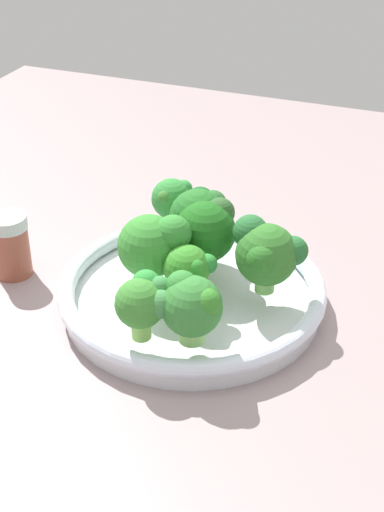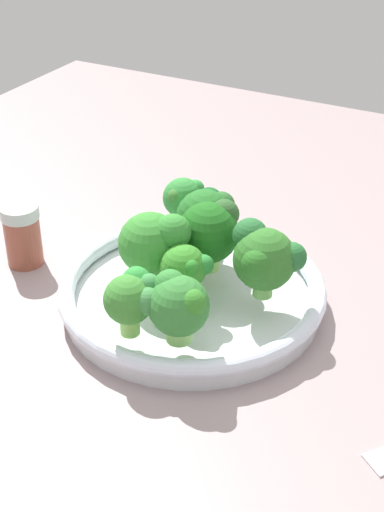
# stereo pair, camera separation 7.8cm
# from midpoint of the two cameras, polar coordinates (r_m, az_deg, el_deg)

# --- Properties ---
(ground_plane) EXTENTS (1.30, 1.30, 0.03)m
(ground_plane) POSITION_cam_midpoint_polar(r_m,az_deg,el_deg) (0.82, 4.57, -4.69)
(ground_plane) COLOR gray
(bowl) EXTENTS (0.29, 0.29, 0.03)m
(bowl) POSITION_cam_midpoint_polar(r_m,az_deg,el_deg) (0.81, 2.77, -2.88)
(bowl) COLOR silver
(bowl) RESTS_ON ground_plane
(broccoli_floret_0) EXTENTS (0.08, 0.07, 0.08)m
(broccoli_floret_0) POSITION_cam_midpoint_polar(r_m,az_deg,el_deg) (0.78, -0.07, 1.01)
(broccoli_floret_0) COLOR #86C05B
(broccoli_floret_0) RESTS_ON bowl
(broccoli_floret_1) EXTENTS (0.06, 0.05, 0.06)m
(broccoli_floret_1) POSITION_cam_midpoint_polar(r_m,az_deg,el_deg) (0.70, -1.30, -3.28)
(broccoli_floret_1) COLOR #8ECF5B
(broccoli_floret_1) RESTS_ON bowl
(broccoli_floret_2) EXTENTS (0.06, 0.07, 0.07)m
(broccoli_floret_2) POSITION_cam_midpoint_polar(r_m,az_deg,el_deg) (0.84, 3.78, 3.00)
(broccoli_floret_2) COLOR #8FC163
(broccoli_floret_2) RESTS_ON bowl
(broccoli_floret_3) EXTENTS (0.07, 0.07, 0.08)m
(broccoli_floret_3) POSITION_cam_midpoint_polar(r_m,az_deg,el_deg) (0.80, 4.14, 1.85)
(broccoli_floret_3) COLOR #98CC61
(broccoli_floret_3) RESTS_ON bowl
(broccoli_floret_4) EXTENTS (0.05, 0.05, 0.06)m
(broccoli_floret_4) POSITION_cam_midpoint_polar(r_m,az_deg,el_deg) (0.88, 1.97, 4.25)
(broccoli_floret_4) COLOR #90CD6E
(broccoli_floret_4) RESTS_ON bowl
(broccoli_floret_5) EXTENTS (0.06, 0.06, 0.07)m
(broccoli_floret_5) POSITION_cam_midpoint_polar(r_m,az_deg,el_deg) (0.69, 2.21, -3.81)
(broccoli_floret_5) COLOR #8ED168
(broccoli_floret_5) RESTS_ON bowl
(broccoli_floret_6) EXTENTS (0.05, 0.05, 0.06)m
(broccoli_floret_6) POSITION_cam_midpoint_polar(r_m,az_deg,el_deg) (0.76, 2.42, -1.03)
(broccoli_floret_6) COLOR #78BC58
(broccoli_floret_6) RESTS_ON bowl
(broccoli_floret_7) EXTENTS (0.08, 0.07, 0.08)m
(broccoli_floret_7) POSITION_cam_midpoint_polar(r_m,az_deg,el_deg) (0.76, 8.47, -0.13)
(broccoli_floret_7) COLOR #7BC05D
(broccoli_floret_7) RESTS_ON bowl
(pepper_shaker) EXTENTS (0.04, 0.04, 0.08)m
(pepper_shaker) POSITION_cam_midpoint_polar(r_m,az_deg,el_deg) (0.88, -10.28, 1.53)
(pepper_shaker) COLOR brown
(pepper_shaker) RESTS_ON ground_plane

